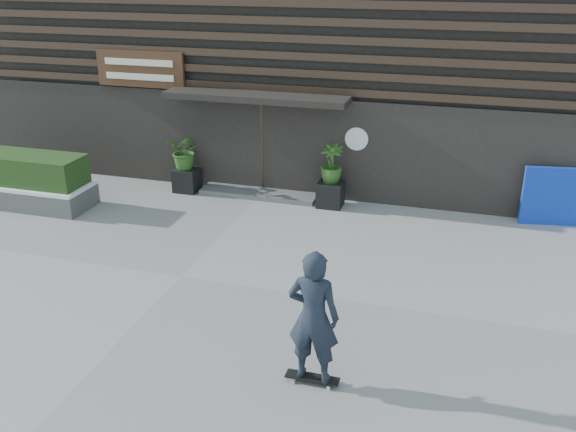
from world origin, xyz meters
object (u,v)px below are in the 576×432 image
(planter_pot_right, at_px, (330,194))
(raised_bed, at_px, (23,194))
(skateboarder, at_px, (313,317))
(planter_pot_left, at_px, (187,180))
(blue_tarp, at_px, (555,197))

(planter_pot_right, bearing_deg, raised_bed, -164.66)
(skateboarder, bearing_deg, planter_pot_right, 100.86)
(planter_pot_left, distance_m, planter_pot_right, 3.80)
(planter_pot_left, height_order, skateboarder, skateboarder)
(raised_bed, relative_size, skateboarder, 1.68)
(planter_pot_left, height_order, blue_tarp, blue_tarp)
(planter_pot_left, xyz_separation_m, blue_tarp, (8.88, 0.30, 0.38))
(planter_pot_left, distance_m, blue_tarp, 8.89)
(planter_pot_right, height_order, blue_tarp, blue_tarp)
(raised_bed, xyz_separation_m, blue_tarp, (12.35, 2.29, 0.43))
(raised_bed, bearing_deg, skateboarder, -29.35)
(raised_bed, bearing_deg, planter_pot_left, 29.88)
(planter_pot_right, bearing_deg, skateboarder, -79.14)
(planter_pot_left, bearing_deg, raised_bed, -150.12)
(planter_pot_left, relative_size, skateboarder, 0.29)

